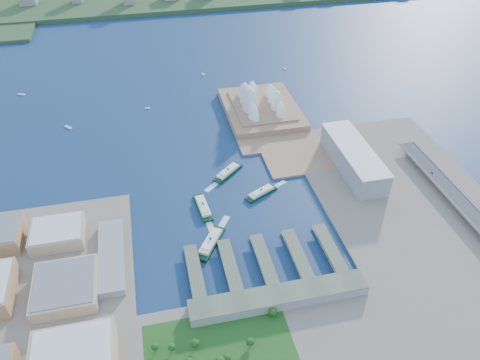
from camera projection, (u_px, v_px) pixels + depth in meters
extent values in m
plane|color=#102A4D|center=(239.00, 223.00, 620.77)|extent=(3000.00, 3000.00, 0.00)
cube|color=gray|center=(31.00, 324.00, 495.15)|extent=(220.00, 390.00, 3.00)
cube|color=gray|center=(422.00, 220.00, 623.30)|extent=(240.00, 500.00, 3.00)
cube|color=#956C51|center=(266.00, 117.00, 839.12)|extent=(135.00, 220.00, 3.00)
cube|color=gray|center=(353.00, 158.00, 704.02)|extent=(45.00, 155.00, 35.00)
cube|color=gray|center=(279.00, 297.00, 513.80)|extent=(200.00, 28.00, 12.00)
imported|color=slate|center=(432.00, 173.00, 683.68)|extent=(1.96, 4.83, 1.40)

